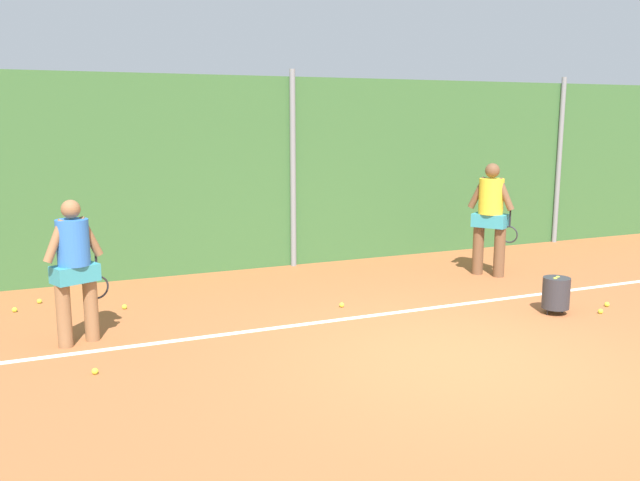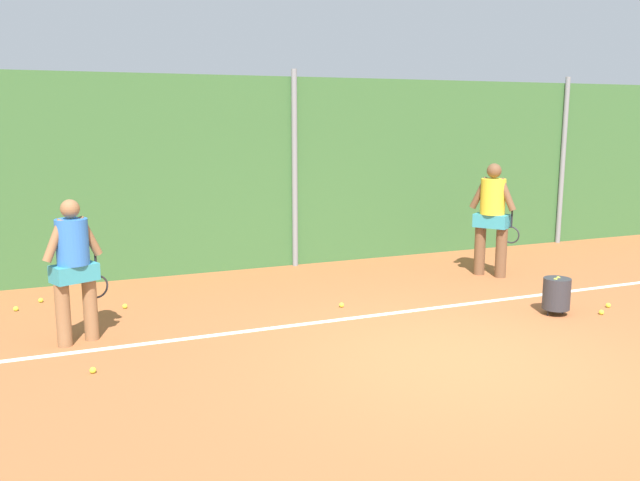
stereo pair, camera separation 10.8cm
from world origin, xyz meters
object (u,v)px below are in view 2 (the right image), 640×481
Objects in this scene: tennis_ball_0 at (16,309)px; ball_hopper at (556,293)px; player_midcourt at (492,214)px; tennis_ball_1 at (555,297)px; tennis_ball_2 at (93,370)px; tennis_ball_6 at (41,300)px; tennis_ball_7 at (601,312)px; player_foreground_near at (74,264)px; tennis_ball_9 at (342,305)px; tennis_ball_4 at (608,305)px; tennis_ball_8 at (89,304)px; tennis_ball_5 at (125,306)px.

ball_hopper is at bearing -23.55° from tennis_ball_0.
player_midcourt reaches higher than tennis_ball_0.
tennis_ball_1 is (0.54, 0.62, -0.26)m from ball_hopper.
tennis_ball_0 is at bearing 106.40° from tennis_ball_2.
tennis_ball_2 is at bearing -106.33° from player_midcourt.
tennis_ball_7 is (6.96, -3.50, 0.00)m from tennis_ball_6.
tennis_ball_9 is (3.46, 0.18, -0.92)m from player_foreground_near.
tennis_ball_2 is at bearing 178.58° from tennis_ball_4.
tennis_ball_6 is at bearing 47.16° from tennis_ball_0.
ball_hopper is 7.78× the size of tennis_ball_6.
ball_hopper reaches higher than tennis_ball_2.
player_midcourt is 28.37× the size of tennis_ball_7.
tennis_ball_6 is 7.80m from tennis_ball_7.
tennis_ball_4 is (0.37, -0.64, 0.00)m from tennis_ball_1.
tennis_ball_9 is (4.19, -1.52, 0.00)m from tennis_ball_0.
tennis_ball_8 is (-6.32, 0.61, -1.02)m from player_midcourt.
player_midcourt reaches higher than tennis_ball_1.
tennis_ball_1 is at bearing -17.62° from tennis_ball_0.
tennis_ball_6 is at bearing 152.97° from ball_hopper.
tennis_ball_0 is 1.00× the size of tennis_ball_8.
ball_hopper is at bearing 156.97° from tennis_ball_7.
player_midcourt reaches higher than tennis_ball_5.
ball_hopper is at bearing -34.18° from player_foreground_near.
ball_hopper is 7.78× the size of tennis_ball_5.
player_midcourt is 3.33m from tennis_ball_9.
ball_hopper is at bearing -25.08° from tennis_ball_5.
tennis_ball_7 is (0.02, -2.44, -1.02)m from player_midcourt.
tennis_ball_0 is at bearing -132.84° from tennis_ball_6.
tennis_ball_6 is at bearing 154.39° from tennis_ball_9.
tennis_ball_4 is 3.71m from tennis_ball_9.
ball_hopper reaches higher than tennis_ball_5.
ball_hopper is (5.98, -1.23, -0.66)m from player_foreground_near.
tennis_ball_4 is 0.41m from tennis_ball_7.
tennis_ball_2 is 1.00× the size of tennis_ball_6.
tennis_ball_2 is 1.00× the size of tennis_ball_7.
tennis_ball_5 is 1.00× the size of tennis_ball_8.
tennis_ball_6 is 1.00× the size of tennis_ball_8.
ball_hopper is at bearing -130.81° from tennis_ball_1.
tennis_ball_8 is 1.00× the size of tennis_ball_9.
tennis_ball_4 is (6.81, -0.17, 0.00)m from tennis_ball_2.
tennis_ball_7 is at bearing -88.04° from tennis_ball_1.
tennis_ball_1 is 1.00× the size of tennis_ball_8.
tennis_ball_1 is at bearing 91.96° from tennis_ball_7.
ball_hopper reaches higher than tennis_ball_0.
tennis_ball_1 is 7.42m from tennis_ball_6.
player_foreground_near is 7.06m from tennis_ball_4.
tennis_ball_4 is at bearing -24.19° from tennis_ball_6.
tennis_ball_7 is (0.57, -0.24, -0.26)m from ball_hopper.
tennis_ball_0 and tennis_ball_8 have the same top height.
player_midcourt is at bearing -8.72° from tennis_ball_6.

